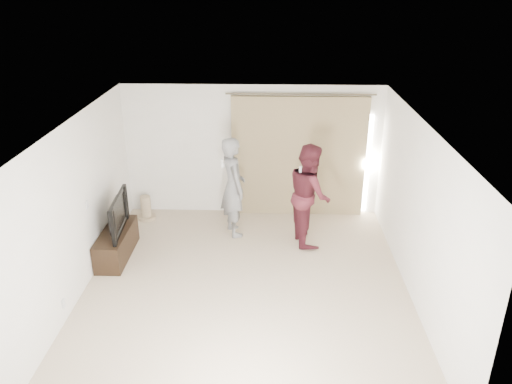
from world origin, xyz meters
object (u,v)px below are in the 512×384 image
tv_console (117,244)px  tv (113,214)px  person_woman (309,194)px  person_man (233,187)px

tv_console → tv: 0.56m
tv_console → person_woman: person_woman is taller
tv_console → tv: bearing=0.0°
person_woman → tv_console: bearing=-168.6°
tv_console → person_woman: size_ratio=0.69×
person_man → person_woman: size_ratio=1.02×
tv → person_woman: 3.38m
tv_console → person_man: person_man is taller
tv → person_woman: size_ratio=0.60×
tv_console → person_man: size_ratio=0.68×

